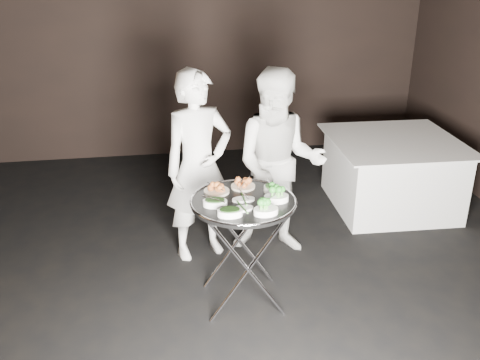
{
  "coord_description": "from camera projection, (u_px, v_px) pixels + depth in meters",
  "views": [
    {
      "loc": [
        -0.42,
        -3.24,
        2.5
      ],
      "look_at": [
        0.15,
        0.29,
        0.95
      ],
      "focal_mm": 40.0,
      "sensor_mm": 36.0,
      "label": 1
    }
  ],
  "objects": [
    {
      "name": "greens_bowl",
      "position": [
        271.0,
        188.0,
        3.93
      ],
      "size": [
        0.12,
        0.12,
        0.07
      ],
      "rotation": [
        0.0,
        0.0,
        0.28
      ],
      "color": "white",
      "rests_on": "serving_tray"
    },
    {
      "name": "potato_plate_b",
      "position": [
        243.0,
        184.0,
        4.0
      ],
      "size": [
        0.18,
        0.18,
        0.07
      ],
      "rotation": [
        0.0,
        0.0,
        -0.13
      ],
      "color": "beige",
      "rests_on": "serving_tray"
    },
    {
      "name": "floor",
      "position": [
        227.0,
        316.0,
        4.0
      ],
      "size": [
        6.0,
        7.0,
        0.05
      ],
      "primitive_type": "cube",
      "color": "black",
      "rests_on": "ground"
    },
    {
      "name": "tray_stand",
      "position": [
        243.0,
        247.0,
        3.96
      ],
      "size": [
        0.57,
        0.48,
        0.84
      ],
      "rotation": [
        0.0,
        0.0,
        -0.07
      ],
      "color": "silver",
      "rests_on": "floor"
    },
    {
      "name": "wall_back",
      "position": [
        187.0,
        37.0,
        6.59
      ],
      "size": [
        6.0,
        0.05,
        3.0
      ],
      "primitive_type": "cube",
      "color": "black",
      "rests_on": "floor"
    },
    {
      "name": "serving_tray",
      "position": [
        243.0,
        202.0,
        3.81
      ],
      "size": [
        0.77,
        0.77,
        0.04
      ],
      "color": "black",
      "rests_on": "tray_stand"
    },
    {
      "name": "spinach_bowl_b",
      "position": [
        230.0,
        212.0,
        3.57
      ],
      "size": [
        0.18,
        0.12,
        0.07
      ],
      "rotation": [
        0.0,
        0.0,
        -0.06
      ],
      "color": "white",
      "rests_on": "serving_tray"
    },
    {
      "name": "waiter_left",
      "position": [
        199.0,
        167.0,
        4.48
      ],
      "size": [
        0.7,
        0.57,
        1.65
      ],
      "primitive_type": "imported",
      "rotation": [
        0.0,
        0.0,
        0.33
      ],
      "color": "silver",
      "rests_on": "floor"
    },
    {
      "name": "potato_plate_a",
      "position": [
        217.0,
        189.0,
        3.92
      ],
      "size": [
        0.2,
        0.2,
        0.07
      ],
      "rotation": [
        0.0,
        0.0,
        -0.42
      ],
      "color": "beige",
      "rests_on": "serving_tray"
    },
    {
      "name": "broccoli_bowl_b",
      "position": [
        266.0,
        210.0,
        3.6
      ],
      "size": [
        0.18,
        0.14,
        0.07
      ],
      "rotation": [
        0.0,
        0.0,
        0.12
      ],
      "color": "white",
      "rests_on": "serving_tray"
    },
    {
      "name": "asparagus_plate_b",
      "position": [
        242.0,
        208.0,
        3.66
      ],
      "size": [
        0.17,
        0.12,
        0.03
      ],
      "rotation": [
        0.0,
        0.0,
        0.21
      ],
      "color": "white",
      "rests_on": "serving_tray"
    },
    {
      "name": "asparagus_plate_a",
      "position": [
        243.0,
        199.0,
        3.8
      ],
      "size": [
        0.16,
        0.09,
        0.03
      ],
      "rotation": [
        0.0,
        0.0,
        0.01
      ],
      "color": "white",
      "rests_on": "serving_tray"
    },
    {
      "name": "spinach_bowl_a",
      "position": [
        215.0,
        202.0,
        3.71
      ],
      "size": [
        0.19,
        0.14,
        0.07
      ],
      "rotation": [
        0.0,
        0.0,
        -0.17
      ],
      "color": "white",
      "rests_on": "serving_tray"
    },
    {
      "name": "serving_utensils",
      "position": [
        244.0,
        190.0,
        3.85
      ],
      "size": [
        0.59,
        0.42,
        0.01
      ],
      "color": "silver",
      "rests_on": "serving_tray"
    },
    {
      "name": "broccoli_bowl_a",
      "position": [
        276.0,
        197.0,
        3.78
      ],
      "size": [
        0.18,
        0.13,
        0.07
      ],
      "rotation": [
        0.0,
        0.0,
        0.0
      ],
      "color": "white",
      "rests_on": "serving_tray"
    },
    {
      "name": "waiter_right",
      "position": [
        279.0,
        164.0,
        4.55
      ],
      "size": [
        0.92,
        0.79,
        1.64
      ],
      "primitive_type": "imported",
      "rotation": [
        0.0,
        0.0,
        -0.23
      ],
      "color": "silver",
      "rests_on": "floor"
    },
    {
      "name": "dining_table",
      "position": [
        391.0,
        173.0,
        5.54
      ],
      "size": [
        1.28,
        1.28,
        0.73
      ],
      "rotation": [
        0.0,
        0.0,
        -0.04
      ],
      "color": "silver",
      "rests_on": "floor"
    }
  ]
}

